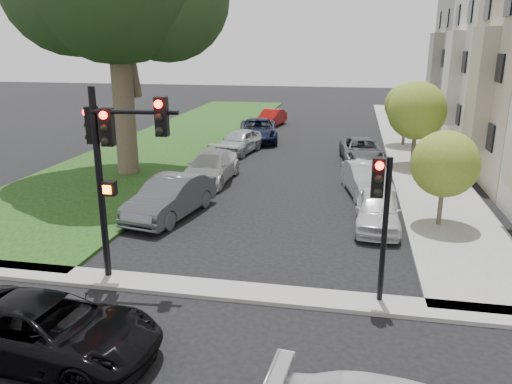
% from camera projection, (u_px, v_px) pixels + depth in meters
% --- Properties ---
extents(ground, '(140.00, 140.00, 0.00)m').
position_uv_depth(ground, '(215.00, 334.00, 11.67)').
color(ground, black).
rests_on(ground, ground).
extents(grass_strip, '(8.00, 44.00, 0.12)m').
position_uv_depth(grass_strip, '(184.00, 137.00, 35.87)').
color(grass_strip, black).
rests_on(grass_strip, ground).
extents(sidewalk_right, '(3.50, 44.00, 0.12)m').
position_uv_depth(sidewalk_right, '(411.00, 145.00, 32.98)').
color(sidewalk_right, gray).
rests_on(sidewalk_right, ground).
extents(sidewalk_cross, '(60.00, 1.00, 0.12)m').
position_uv_depth(sidewalk_cross, '(235.00, 291.00, 13.53)').
color(sidewalk_cross, gray).
rests_on(sidewalk_cross, ground).
extents(house_d, '(7.70, 7.55, 15.97)m').
position_uv_depth(house_d, '(492.00, 37.00, 36.08)').
color(house_d, gray).
rests_on(house_d, ground).
extents(small_tree_a, '(2.40, 2.40, 3.60)m').
position_uv_depth(small_tree_a, '(445.00, 164.00, 17.76)').
color(small_tree_a, '#3F3625').
rests_on(small_tree_a, ground).
extents(small_tree_b, '(3.09, 3.09, 4.64)m').
position_uv_depth(small_tree_b, '(417.00, 111.00, 26.47)').
color(small_tree_b, '#3F3625').
rests_on(small_tree_b, ground).
extents(small_tree_c, '(2.73, 2.73, 4.10)m').
position_uv_depth(small_tree_c, '(406.00, 105.00, 32.02)').
color(small_tree_c, '#3F3625').
rests_on(small_tree_c, ground).
extents(traffic_signal_main, '(2.67, 0.69, 5.46)m').
position_uv_depth(traffic_signal_main, '(112.00, 151.00, 13.31)').
color(traffic_signal_main, black).
rests_on(traffic_signal_main, ground).
extents(traffic_signal_secondary, '(0.50, 0.40, 3.91)m').
position_uv_depth(traffic_signal_secondary, '(381.00, 204.00, 12.27)').
color(traffic_signal_secondary, black).
rests_on(traffic_signal_secondary, ground).
extents(car_cross_near, '(5.02, 2.59, 1.35)m').
position_uv_depth(car_cross_near, '(49.00, 330.00, 10.60)').
color(car_cross_near, black).
rests_on(car_cross_near, ground).
extents(car_parked_0, '(1.66, 3.96, 1.34)m').
position_uv_depth(car_parked_0, '(377.00, 210.00, 18.20)').
color(car_parked_0, silver).
rests_on(car_parked_0, ground).
extents(car_parked_1, '(2.38, 4.57, 1.43)m').
position_uv_depth(car_parked_1, '(367.00, 180.00, 22.08)').
color(car_parked_1, '#999BA0').
rests_on(car_parked_1, ground).
extents(car_parked_2, '(2.71, 5.00, 1.33)m').
position_uv_depth(car_parked_2, '(362.00, 151.00, 28.34)').
color(car_parked_2, '#3F4247').
rests_on(car_parked_2, ground).
extents(car_parked_5, '(2.51, 4.98, 1.57)m').
position_uv_depth(car_parked_5, '(171.00, 197.00, 19.34)').
color(car_parked_5, '#3F4247').
rests_on(car_parked_5, ground).
extents(car_parked_6, '(2.11, 5.02, 1.45)m').
position_uv_depth(car_parked_6, '(211.00, 167.00, 24.34)').
color(car_parked_6, silver).
rests_on(car_parked_6, ground).
extents(car_parked_7, '(2.47, 4.57, 1.48)m').
position_uv_depth(car_parked_7, '(239.00, 141.00, 30.61)').
color(car_parked_7, '#999BA0').
rests_on(car_parked_7, ground).
extents(car_parked_8, '(3.56, 5.91, 1.53)m').
position_uv_depth(car_parked_8, '(258.00, 130.00, 34.43)').
color(car_parked_8, black).
rests_on(car_parked_8, ground).
extents(car_parked_9, '(2.14, 4.28, 1.35)m').
position_uv_depth(car_parked_9, '(271.00, 118.00, 40.74)').
color(car_parked_9, maroon).
rests_on(car_parked_9, ground).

